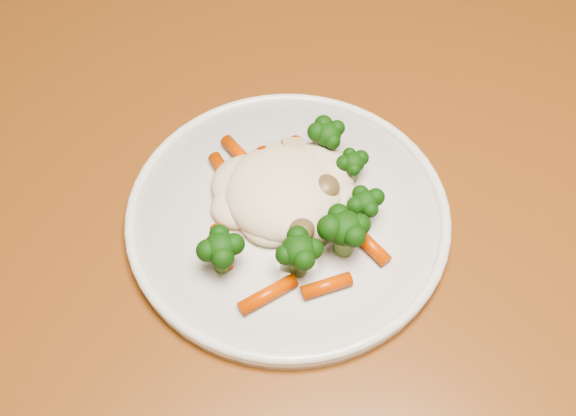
# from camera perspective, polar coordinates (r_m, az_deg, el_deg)

# --- Properties ---
(dining_table) EXTENTS (1.51, 1.22, 0.75)m
(dining_table) POSITION_cam_1_polar(r_m,az_deg,el_deg) (0.73, -2.54, -3.94)
(dining_table) COLOR brown
(dining_table) RESTS_ON ground
(plate) EXTENTS (0.28, 0.28, 0.01)m
(plate) POSITION_cam_1_polar(r_m,az_deg,el_deg) (0.64, 0.00, -0.70)
(plate) COLOR silver
(plate) RESTS_ON dining_table
(meal) EXTENTS (0.17, 0.18, 0.05)m
(meal) POSITION_cam_1_polar(r_m,az_deg,el_deg) (0.62, 0.53, 0.80)
(meal) COLOR beige
(meal) RESTS_ON plate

